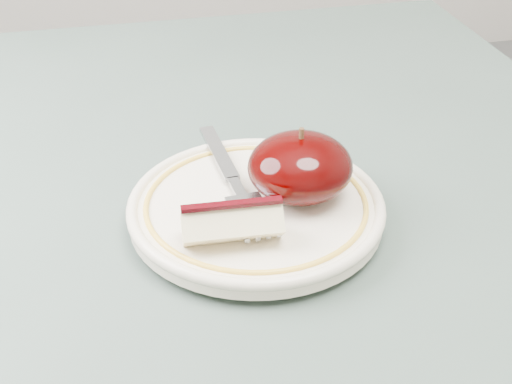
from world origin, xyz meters
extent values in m
cylinder|color=brown|center=(0.40, 0.40, 0.35)|extent=(0.05, 0.05, 0.71)
cube|color=#43534C|center=(0.00, 0.00, 0.73)|extent=(0.90, 0.90, 0.04)
cylinder|color=beige|center=(0.09, -0.01, 0.75)|extent=(0.11, 0.11, 0.01)
cylinder|color=beige|center=(0.09, -0.01, 0.76)|extent=(0.19, 0.19, 0.01)
torus|color=beige|center=(0.09, -0.01, 0.77)|extent=(0.20, 0.20, 0.01)
torus|color=gold|center=(0.09, -0.01, 0.77)|extent=(0.17, 0.17, 0.00)
ellipsoid|color=black|center=(0.13, -0.01, 0.79)|extent=(0.08, 0.08, 0.05)
cylinder|color=#472D19|center=(0.13, -0.01, 0.82)|extent=(0.00, 0.00, 0.01)
cube|color=beige|center=(0.07, -0.06, 0.78)|extent=(0.07, 0.03, 0.03)
cube|color=#310106|center=(0.07, -0.06, 0.80)|extent=(0.07, 0.01, 0.00)
cube|color=#92959A|center=(0.08, 0.06, 0.77)|extent=(0.02, 0.09, 0.00)
cube|color=#92959A|center=(0.08, 0.00, 0.77)|extent=(0.01, 0.03, 0.00)
cube|color=#92959A|center=(0.09, -0.02, 0.77)|extent=(0.03, 0.02, 0.00)
cube|color=#92959A|center=(0.10, -0.04, 0.77)|extent=(0.01, 0.04, 0.00)
cube|color=#92959A|center=(0.09, -0.05, 0.77)|extent=(0.01, 0.04, 0.00)
cube|color=#92959A|center=(0.08, -0.05, 0.77)|extent=(0.01, 0.04, 0.00)
cube|color=#92959A|center=(0.08, -0.05, 0.77)|extent=(0.01, 0.04, 0.00)
camera|label=1|loc=(0.00, -0.45, 1.07)|focal=50.00mm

